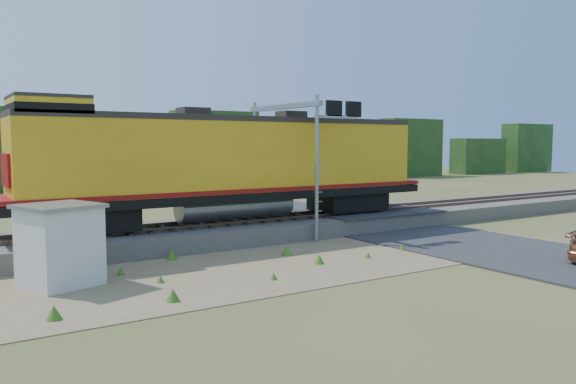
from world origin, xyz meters
TOP-DOWN VIEW (x-y plane):
  - ground at (0.00, 0.00)m, footprint 140.00×140.00m
  - ballast at (0.00, 6.00)m, footprint 70.00×5.00m
  - rails at (0.00, 6.00)m, footprint 70.00×1.54m
  - dirt_shoulder at (-2.00, 0.50)m, footprint 26.00×8.00m
  - road at (7.00, 0.74)m, footprint 7.00×66.00m
  - tree_line_north at (0.00, 38.00)m, footprint 130.00×3.00m
  - weed_clumps at (-3.50, 0.10)m, footprint 15.00×6.20m
  - locomotive at (-1.31, 6.00)m, footprint 20.67×3.15m
  - shed at (-9.69, 1.32)m, footprint 2.78×2.78m
  - signal_gantry at (1.97, 5.35)m, footprint 2.63×6.20m

SIDE VIEW (x-z plane):
  - ground at x=0.00m, z-range 0.00..0.00m
  - weed_clumps at x=-3.50m, z-range -0.28..0.28m
  - dirt_shoulder at x=-2.00m, z-range 0.00..0.03m
  - road at x=7.00m, z-range -0.34..0.52m
  - ballast at x=0.00m, z-range 0.00..0.80m
  - rails at x=0.00m, z-range 0.80..0.96m
  - shed at x=-9.69m, z-range 0.02..2.62m
  - tree_line_north at x=0.00m, z-range -0.18..6.32m
  - locomotive at x=-1.31m, z-range 0.92..6.26m
  - signal_gantry at x=1.97m, z-range 1.69..8.34m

